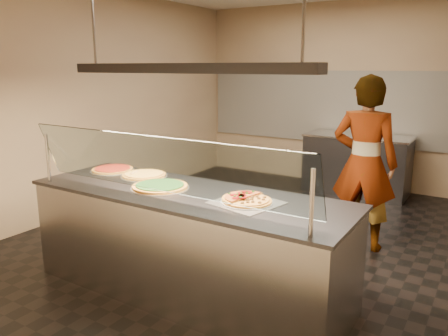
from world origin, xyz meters
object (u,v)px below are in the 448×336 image
Objects in this scene: sneeze_guard at (158,165)px; pizza_spinach at (160,186)px; pizza_spatula at (136,174)px; perforated_tray at (247,202)px; heat_lamp_housing at (184,68)px; serving_counter at (187,243)px; pizza_tomato at (113,169)px; half_pizza_sausage at (258,202)px; pizza_cheese at (144,175)px; prep_table at (357,164)px; half_pizza_pepperoni at (237,197)px; worker at (364,164)px.

pizza_spinach is at bearing 129.69° from sneeze_guard.
perforated_tray is at bearing -6.61° from pizza_spatula.
heat_lamp_housing is at bearing -11.98° from pizza_spatula.
serving_counter is 1.22m from pizza_tomato.
pizza_cheese is at bearing 170.70° from half_pizza_sausage.
pizza_tomato is 1.51m from heat_lamp_housing.
pizza_spinach is (-0.85, -0.03, 0.01)m from perforated_tray.
heat_lamp_housing reaches higher than prep_table.
sneeze_guard is 0.66m from half_pizza_pepperoni.
serving_counter is 1.52× the size of worker.
pizza_tomato is (-0.43, 0.00, -0.00)m from pizza_cheese.
prep_table is at bearing 84.71° from serving_counter.
sneeze_guard is at bearing -90.00° from serving_counter.
half_pizza_sausage is 0.93× the size of pizza_cheese.
heat_lamp_housing is (-0.50, -0.00, 0.99)m from half_pizza_pepperoni.
heat_lamp_housing is at bearing -179.98° from half_pizza_sausage.
sneeze_guard is at bearing -40.12° from pizza_cheese.
sneeze_guard reaches higher than pizza_spatula.
sneeze_guard reaches higher than perforated_tray.
sneeze_guard is 1.39× the size of worker.
perforated_tray is 1.89m from worker.
serving_counter is 6.90× the size of half_pizza_pepperoni.
perforated_tray is at bearing 1.73° from pizza_spinach.
pizza_spatula is (0.39, -0.07, 0.01)m from pizza_tomato.
heat_lamp_housing is (1.10, -0.23, 1.01)m from pizza_tomato.
half_pizza_pepperoni is 1.91m from worker.
half_pizza_pepperoni reaches higher than serving_counter.
half_pizza_sausage is (0.68, 0.34, -0.27)m from sneeze_guard.
worker is (0.64, -2.10, 0.48)m from prep_table.
pizza_spatula is (-0.71, 0.49, -0.27)m from sneeze_guard.
half_pizza_pepperoni is 0.93× the size of pizza_cheese.
serving_counter is 6.90× the size of half_pizza_sausage.
half_pizza_sausage is at bearing -85.42° from prep_table.
heat_lamp_housing reaches higher than pizza_tomato.
worker is at bearing 37.55° from pizza_tomato.
prep_table is at bearing 74.13° from pizza_spatula.
heat_lamp_housing is at bearing 5.50° from pizza_spinach.
pizza_spinach reaches higher than perforated_tray.
half_pizza_pepperoni reaches higher than pizza_tomato.
pizza_spinach reaches higher than pizza_cheese.
prep_table is (-0.13, 3.95, -0.50)m from half_pizza_pepperoni.
sneeze_guard is 0.92m from pizza_cheese.
half_pizza_sausage is at bearing -0.09° from perforated_tray.
pizza_tomato is (-1.10, 0.23, 0.48)m from serving_counter.
serving_counter is 0.84m from half_pizza_sausage.
half_pizza_sausage is 1.20m from heat_lamp_housing.
half_pizza_pepperoni is 0.18m from half_pizza_sausage.
pizza_cheese reaches higher than serving_counter.
worker is (2.11, 1.62, 0.00)m from pizza_tomato.
half_pizza_pepperoni is 1.00× the size of half_pizza_sausage.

